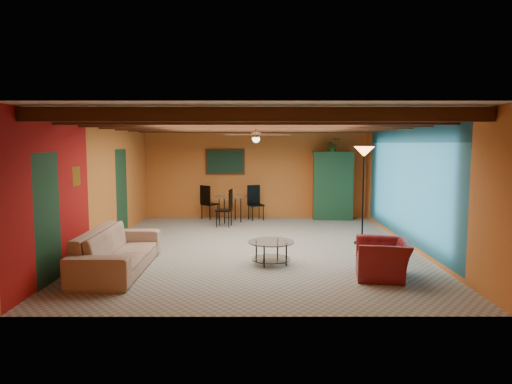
{
  "coord_description": "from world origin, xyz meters",
  "views": [
    {
      "loc": [
        -0.01,
        -9.71,
        2.19
      ],
      "look_at": [
        0.0,
        0.2,
        1.15
      ],
      "focal_mm": 32.72,
      "sensor_mm": 36.0,
      "label": 1
    }
  ],
  "objects_px": {
    "sofa": "(118,250)",
    "armoire": "(332,186)",
    "floor_lamp": "(363,195)",
    "coffee_table": "(271,252)",
    "dining_table": "(230,204)",
    "vase": "(230,183)",
    "potted_plant": "(333,146)",
    "armchair": "(383,259)"
  },
  "relations": [
    {
      "from": "dining_table",
      "to": "potted_plant",
      "type": "bearing_deg",
      "value": 9.88
    },
    {
      "from": "coffee_table",
      "to": "potted_plant",
      "type": "distance_m",
      "value": 5.78
    },
    {
      "from": "potted_plant",
      "to": "armchair",
      "type": "bearing_deg",
      "value": -91.25
    },
    {
      "from": "dining_table",
      "to": "sofa",
      "type": "bearing_deg",
      "value": -108.18
    },
    {
      "from": "sofa",
      "to": "vase",
      "type": "xyz_separation_m",
      "value": [
        1.65,
        5.04,
        0.73
      ]
    },
    {
      "from": "dining_table",
      "to": "vase",
      "type": "bearing_deg",
      "value": 0.0
    },
    {
      "from": "armchair",
      "to": "floor_lamp",
      "type": "height_order",
      "value": "floor_lamp"
    },
    {
      "from": "dining_table",
      "to": "vase",
      "type": "xyz_separation_m",
      "value": [
        0.0,
        0.0,
        0.59
      ]
    },
    {
      "from": "potted_plant",
      "to": "dining_table",
      "type": "bearing_deg",
      "value": -170.12
    },
    {
      "from": "armoire",
      "to": "floor_lamp",
      "type": "relative_size",
      "value": 0.89
    },
    {
      "from": "potted_plant",
      "to": "vase",
      "type": "height_order",
      "value": "potted_plant"
    },
    {
      "from": "armchair",
      "to": "coffee_table",
      "type": "distance_m",
      "value": 1.99
    },
    {
      "from": "potted_plant",
      "to": "floor_lamp",
      "type": "bearing_deg",
      "value": -87.9
    },
    {
      "from": "sofa",
      "to": "floor_lamp",
      "type": "relative_size",
      "value": 1.16
    },
    {
      "from": "sofa",
      "to": "armoire",
      "type": "relative_size",
      "value": 1.31
    },
    {
      "from": "armchair",
      "to": "armoire",
      "type": "bearing_deg",
      "value": -171.49
    },
    {
      "from": "coffee_table",
      "to": "floor_lamp",
      "type": "bearing_deg",
      "value": 40.25
    },
    {
      "from": "armchair",
      "to": "vase",
      "type": "xyz_separation_m",
      "value": [
        -2.8,
        5.45,
        0.78
      ]
    },
    {
      "from": "dining_table",
      "to": "floor_lamp",
      "type": "height_order",
      "value": "floor_lamp"
    },
    {
      "from": "dining_table",
      "to": "potted_plant",
      "type": "height_order",
      "value": "potted_plant"
    },
    {
      "from": "dining_table",
      "to": "floor_lamp",
      "type": "bearing_deg",
      "value": -43.21
    },
    {
      "from": "armoire",
      "to": "floor_lamp",
      "type": "xyz_separation_m",
      "value": [
        0.12,
        -3.37,
        0.12
      ]
    },
    {
      "from": "sofa",
      "to": "armchair",
      "type": "height_order",
      "value": "sofa"
    },
    {
      "from": "coffee_table",
      "to": "vase",
      "type": "height_order",
      "value": "vase"
    },
    {
      "from": "coffee_table",
      "to": "potted_plant",
      "type": "relative_size",
      "value": 1.94
    },
    {
      "from": "dining_table",
      "to": "armchair",
      "type": "bearing_deg",
      "value": -62.84
    },
    {
      "from": "sofa",
      "to": "potted_plant",
      "type": "distance_m",
      "value": 7.4
    },
    {
      "from": "potted_plant",
      "to": "vase",
      "type": "distance_m",
      "value": 3.14
    },
    {
      "from": "sofa",
      "to": "potted_plant",
      "type": "bearing_deg",
      "value": -39.76
    },
    {
      "from": "coffee_table",
      "to": "vase",
      "type": "distance_m",
      "value": 4.79
    },
    {
      "from": "armoire",
      "to": "potted_plant",
      "type": "relative_size",
      "value": 4.37
    },
    {
      "from": "sofa",
      "to": "armoire",
      "type": "distance_m",
      "value": 7.21
    },
    {
      "from": "armchair",
      "to": "floor_lamp",
      "type": "xyz_separation_m",
      "value": [
        0.25,
        2.58,
        0.76
      ]
    },
    {
      "from": "dining_table",
      "to": "vase",
      "type": "height_order",
      "value": "vase"
    },
    {
      "from": "armoire",
      "to": "vase",
      "type": "bearing_deg",
      "value": -165.87
    },
    {
      "from": "potted_plant",
      "to": "vase",
      "type": "relative_size",
      "value": 2.42
    },
    {
      "from": "dining_table",
      "to": "vase",
      "type": "relative_size",
      "value": 10.73
    },
    {
      "from": "coffee_table",
      "to": "sofa",
      "type": "bearing_deg",
      "value": -170.71
    },
    {
      "from": "floor_lamp",
      "to": "sofa",
      "type": "bearing_deg",
      "value": -155.22
    },
    {
      "from": "dining_table",
      "to": "potted_plant",
      "type": "relative_size",
      "value": 4.44
    },
    {
      "from": "sofa",
      "to": "dining_table",
      "type": "xyz_separation_m",
      "value": [
        1.65,
        5.04,
        0.14
      ]
    },
    {
      "from": "coffee_table",
      "to": "vase",
      "type": "xyz_separation_m",
      "value": [
        -1.0,
        4.6,
        0.87
      ]
    }
  ]
}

